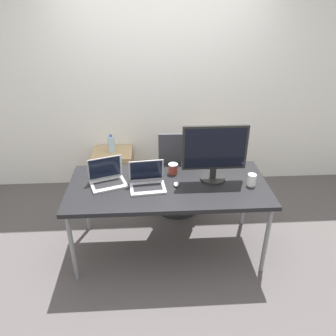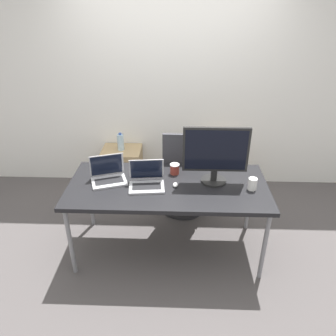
{
  "view_description": "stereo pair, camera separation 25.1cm",
  "coord_description": "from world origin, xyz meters",
  "px_view_note": "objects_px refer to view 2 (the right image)",
  "views": [
    {
      "loc": [
        -0.16,
        -2.59,
        2.34
      ],
      "look_at": [
        0.0,
        0.04,
        0.92
      ],
      "focal_mm": 35.0,
      "sensor_mm": 36.0,
      "label": 1
    },
    {
      "loc": [
        0.1,
        -2.6,
        2.34
      ],
      "look_at": [
        0.0,
        0.04,
        0.92
      ],
      "focal_mm": 35.0,
      "sensor_mm": 36.0,
      "label": 2
    }
  ],
  "objects_px": {
    "mouse": "(175,185)",
    "laptop_left": "(147,181)",
    "laptop_right": "(108,176)",
    "monitor": "(215,155)",
    "water_bottle": "(121,142)",
    "cabinet_left": "(123,169)",
    "office_chair": "(183,182)",
    "coffee_cup_white": "(252,184)",
    "coffee_cup_brown": "(175,169)",
    "cabinet_right": "(217,171)"
  },
  "relations": [
    {
      "from": "mouse",
      "to": "laptop_left",
      "type": "bearing_deg",
      "value": 179.22
    },
    {
      "from": "laptop_right",
      "to": "monitor",
      "type": "height_order",
      "value": "monitor"
    },
    {
      "from": "laptop_left",
      "to": "water_bottle",
      "type": "bearing_deg",
      "value": 110.43
    },
    {
      "from": "cabinet_left",
      "to": "water_bottle",
      "type": "height_order",
      "value": "water_bottle"
    },
    {
      "from": "laptop_left",
      "to": "office_chair",
      "type": "bearing_deg",
      "value": 63.77
    },
    {
      "from": "coffee_cup_white",
      "to": "coffee_cup_brown",
      "type": "height_order",
      "value": "coffee_cup_white"
    },
    {
      "from": "office_chair",
      "to": "coffee_cup_brown",
      "type": "height_order",
      "value": "office_chair"
    },
    {
      "from": "water_bottle",
      "to": "laptop_left",
      "type": "distance_m",
      "value": 1.29
    },
    {
      "from": "cabinet_left",
      "to": "cabinet_right",
      "type": "bearing_deg",
      "value": 0.0
    },
    {
      "from": "laptop_right",
      "to": "mouse",
      "type": "height_order",
      "value": "laptop_right"
    },
    {
      "from": "office_chair",
      "to": "laptop_right",
      "type": "distance_m",
      "value": 1.03
    },
    {
      "from": "office_chair",
      "to": "coffee_cup_brown",
      "type": "xyz_separation_m",
      "value": [
        -0.09,
        -0.46,
        0.42
      ]
    },
    {
      "from": "water_bottle",
      "to": "laptop_right",
      "type": "relative_size",
      "value": 0.61
    },
    {
      "from": "water_bottle",
      "to": "mouse",
      "type": "distance_m",
      "value": 1.41
    },
    {
      "from": "coffee_cup_brown",
      "to": "laptop_right",
      "type": "bearing_deg",
      "value": -165.97
    },
    {
      "from": "water_bottle",
      "to": "monitor",
      "type": "bearing_deg",
      "value": -46.0
    },
    {
      "from": "monitor",
      "to": "coffee_cup_brown",
      "type": "distance_m",
      "value": 0.46
    },
    {
      "from": "office_chair",
      "to": "mouse",
      "type": "distance_m",
      "value": 0.81
    },
    {
      "from": "water_bottle",
      "to": "mouse",
      "type": "bearing_deg",
      "value": -59.45
    },
    {
      "from": "cabinet_right",
      "to": "coffee_cup_white",
      "type": "xyz_separation_m",
      "value": [
        0.17,
        -1.23,
        0.54
      ]
    },
    {
      "from": "mouse",
      "to": "coffee_cup_brown",
      "type": "height_order",
      "value": "coffee_cup_brown"
    },
    {
      "from": "cabinet_left",
      "to": "laptop_right",
      "type": "xyz_separation_m",
      "value": [
        0.08,
        -1.12,
        0.54
      ]
    },
    {
      "from": "cabinet_right",
      "to": "monitor",
      "type": "height_order",
      "value": "monitor"
    },
    {
      "from": "office_chair",
      "to": "coffee_cup_brown",
      "type": "bearing_deg",
      "value": -101.28
    },
    {
      "from": "laptop_right",
      "to": "laptop_left",
      "type": "bearing_deg",
      "value": -12.42
    },
    {
      "from": "water_bottle",
      "to": "cabinet_right",
      "type": "bearing_deg",
      "value": -0.1
    },
    {
      "from": "monitor",
      "to": "cabinet_left",
      "type": "bearing_deg",
      "value": 134.06
    },
    {
      "from": "laptop_right",
      "to": "coffee_cup_white",
      "type": "bearing_deg",
      "value": -4.73
    },
    {
      "from": "laptop_left",
      "to": "mouse",
      "type": "height_order",
      "value": "laptop_left"
    },
    {
      "from": "coffee_cup_brown",
      "to": "cabinet_right",
      "type": "bearing_deg",
      "value": 60.78
    },
    {
      "from": "laptop_right",
      "to": "monitor",
      "type": "relative_size",
      "value": 0.63
    },
    {
      "from": "mouse",
      "to": "coffee_cup_brown",
      "type": "distance_m",
      "value": 0.24
    },
    {
      "from": "cabinet_right",
      "to": "laptop_left",
      "type": "distance_m",
      "value": 1.53
    },
    {
      "from": "office_chair",
      "to": "coffee_cup_brown",
      "type": "distance_m",
      "value": 0.63
    },
    {
      "from": "cabinet_left",
      "to": "cabinet_right",
      "type": "xyz_separation_m",
      "value": [
        1.24,
        0.0,
        0.0
      ]
    },
    {
      "from": "laptop_left",
      "to": "laptop_right",
      "type": "relative_size",
      "value": 0.91
    },
    {
      "from": "laptop_left",
      "to": "monitor",
      "type": "xyz_separation_m",
      "value": [
        0.62,
        0.1,
        0.23
      ]
    },
    {
      "from": "water_bottle",
      "to": "coffee_cup_white",
      "type": "xyz_separation_m",
      "value": [
        1.4,
        -1.23,
        0.16
      ]
    },
    {
      "from": "monitor",
      "to": "mouse",
      "type": "height_order",
      "value": "monitor"
    },
    {
      "from": "laptop_right",
      "to": "coffee_cup_brown",
      "type": "height_order",
      "value": "laptop_right"
    },
    {
      "from": "laptop_left",
      "to": "monitor",
      "type": "bearing_deg",
      "value": 8.76
    },
    {
      "from": "office_chair",
      "to": "monitor",
      "type": "height_order",
      "value": "monitor"
    },
    {
      "from": "office_chair",
      "to": "water_bottle",
      "type": "xyz_separation_m",
      "value": [
        -0.79,
        0.5,
        0.27
      ]
    },
    {
      "from": "cabinet_left",
      "to": "coffee_cup_white",
      "type": "bearing_deg",
      "value": -41.18
    },
    {
      "from": "cabinet_left",
      "to": "coffee_cup_white",
      "type": "distance_m",
      "value": 1.94
    },
    {
      "from": "office_chair",
      "to": "coffee_cup_white",
      "type": "bearing_deg",
      "value": -50.02
    },
    {
      "from": "office_chair",
      "to": "laptop_left",
      "type": "relative_size",
      "value": 3.15
    },
    {
      "from": "cabinet_right",
      "to": "monitor",
      "type": "distance_m",
      "value": 1.36
    },
    {
      "from": "office_chair",
      "to": "laptop_left",
      "type": "bearing_deg",
      "value": -116.23
    },
    {
      "from": "cabinet_left",
      "to": "mouse",
      "type": "height_order",
      "value": "mouse"
    }
  ]
}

